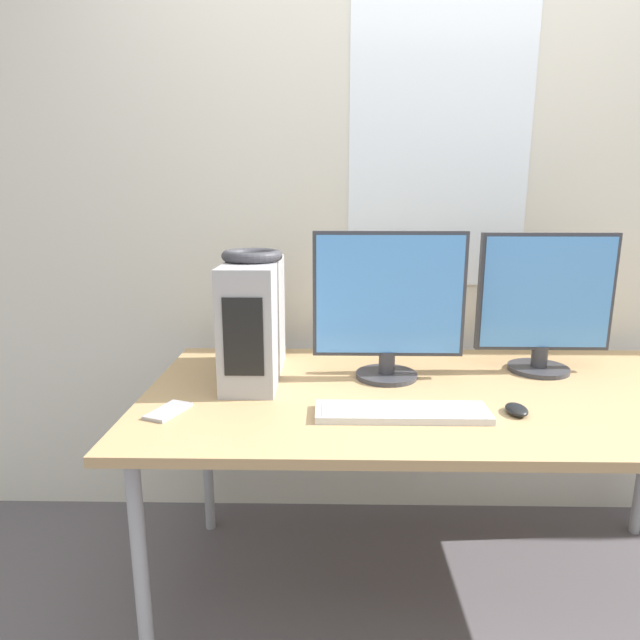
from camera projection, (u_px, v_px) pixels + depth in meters
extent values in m
cube|color=beige|center=(426.00, 196.00, 2.12)|extent=(8.00, 0.06, 2.70)
cube|color=white|center=(440.00, 135.00, 2.03)|extent=(0.69, 0.01, 1.16)
cube|color=tan|center=(451.00, 394.00, 1.68)|extent=(1.91, 0.92, 0.03)
cylinder|color=#99999E|center=(142.00, 579.00, 1.41)|extent=(0.04, 0.04, 0.73)
cylinder|color=#99999E|center=(207.00, 447.00, 2.15)|extent=(0.04, 0.04, 0.73)
cube|color=#9E9EA3|center=(254.00, 320.00, 1.77)|extent=(0.17, 0.44, 0.39)
cube|color=black|center=(243.00, 337.00, 1.55)|extent=(0.12, 0.00, 0.23)
torus|color=#333338|center=(252.00, 256.00, 1.72)|extent=(0.20, 0.20, 0.04)
cylinder|color=#333338|center=(386.00, 375.00, 1.79)|extent=(0.21, 0.21, 0.02)
cylinder|color=#333338|center=(387.00, 362.00, 1.78)|extent=(0.05, 0.05, 0.08)
cube|color=#333338|center=(389.00, 294.00, 1.73)|extent=(0.49, 0.03, 0.41)
cube|color=#4C8CD8|center=(389.00, 295.00, 1.72)|extent=(0.47, 0.00, 0.38)
cylinder|color=#333338|center=(538.00, 369.00, 1.86)|extent=(0.21, 0.21, 0.02)
cylinder|color=#333338|center=(539.00, 356.00, 1.85)|extent=(0.05, 0.05, 0.08)
cube|color=#333338|center=(546.00, 292.00, 1.80)|extent=(0.45, 0.03, 0.40)
cube|color=#4C8CD8|center=(547.00, 293.00, 1.78)|extent=(0.43, 0.00, 0.37)
cube|color=silver|center=(402.00, 412.00, 1.48)|extent=(0.48, 0.13, 0.02)
cube|color=white|center=(402.00, 408.00, 1.47)|extent=(0.44, 0.11, 0.00)
ellipsoid|color=black|center=(517.00, 410.00, 1.49)|extent=(0.06, 0.09, 0.02)
cube|color=#99999E|center=(168.00, 411.00, 1.50)|extent=(0.11, 0.15, 0.01)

